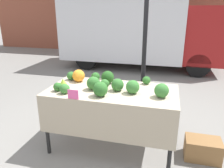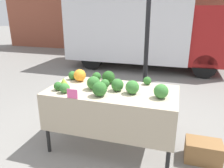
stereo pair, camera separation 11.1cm
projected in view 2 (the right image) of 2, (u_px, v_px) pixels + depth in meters
ground_plane at (112, 145)px, 3.19m from camera, size 40.00×40.00×0.00m
tent_pole at (146, 61)px, 3.49m from camera, size 0.07×0.07×2.22m
parked_truck at (143, 25)px, 7.32m from camera, size 5.03×2.30×2.65m
market_table at (111, 99)px, 2.89m from camera, size 1.72×0.88×0.87m
orange_cauliflower at (80, 75)px, 3.23m from camera, size 0.18×0.18×0.18m
romanesco_head at (64, 83)px, 2.98m from camera, size 0.16×0.16×0.13m
broccoli_head_0 at (105, 84)px, 2.94m from camera, size 0.13×0.13×0.13m
broccoli_head_1 at (147, 81)px, 3.09m from camera, size 0.12×0.12×0.12m
broccoli_head_2 at (117, 85)px, 2.85m from camera, size 0.16×0.16×0.16m
broccoli_head_3 at (108, 77)px, 3.13m from camera, size 0.19×0.19×0.19m
broccoli_head_4 at (100, 89)px, 2.67m from camera, size 0.18×0.18×0.18m
broccoli_head_5 at (132, 87)px, 2.75m from camera, size 0.17×0.17×0.17m
broccoli_head_6 at (93, 83)px, 2.90m from camera, size 0.18×0.18×0.18m
broccoli_head_7 at (73, 75)px, 3.32m from camera, size 0.13×0.13×0.13m
broccoli_head_8 at (161, 91)px, 2.61m from camera, size 0.18×0.18×0.18m
broccoli_head_9 at (65, 88)px, 2.78m from camera, size 0.13×0.13×0.13m
broccoli_head_10 at (97, 77)px, 3.26m from camera, size 0.13×0.13×0.13m
broccoli_head_11 at (58, 86)px, 2.87m from camera, size 0.12×0.12×0.12m
price_sign at (72, 94)px, 2.61m from camera, size 0.14×0.01×0.12m
produce_crate at (203, 151)px, 2.83m from camera, size 0.45×0.30×0.28m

